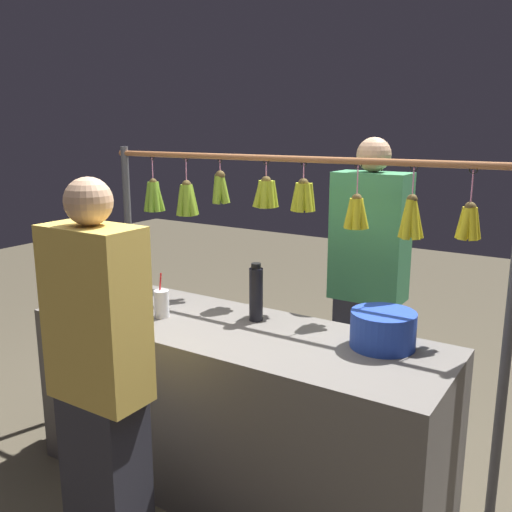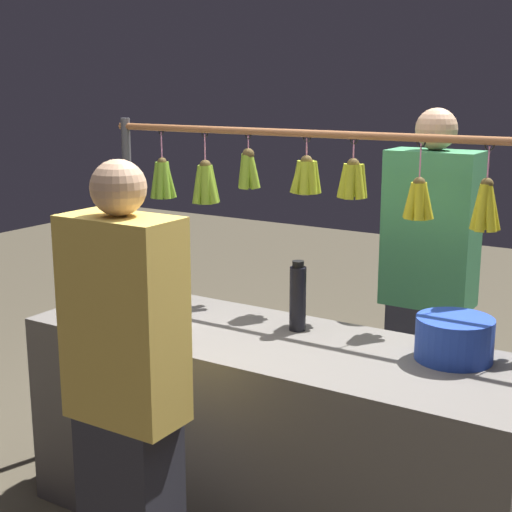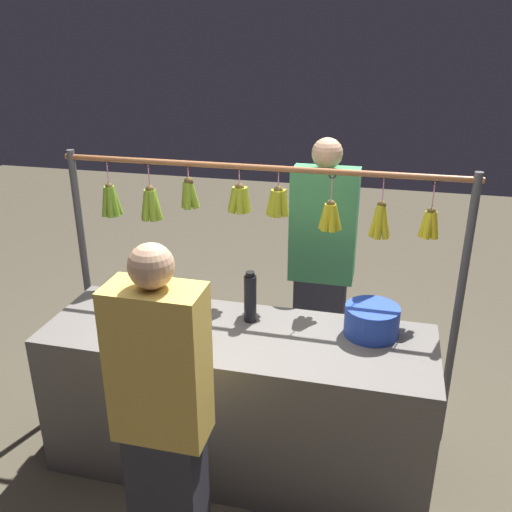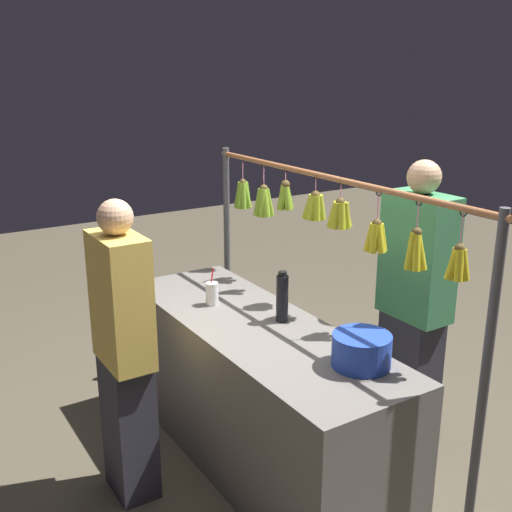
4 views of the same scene
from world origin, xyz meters
The scene contains 7 objects.
market_counter centered at (0.00, 0.00, 0.41)m, with size 2.00×0.66×0.82m, color #66605B.
display_rack centered at (0.03, -0.45, 1.21)m, with size 2.27×0.14×1.61m.
water_bottle centered at (-0.04, -0.14, 0.96)m, with size 0.07×0.07×0.28m.
blue_bucket centered at (-0.66, -0.15, 0.90)m, with size 0.27×0.27×0.15m, color #2344B6.
drink_cup centered at (0.38, 0.06, 0.89)m, with size 0.07×0.07×0.22m.
vendor_person centered at (-0.32, -0.84, 0.83)m, with size 0.40×0.22×1.68m.
customer_person centered at (0.11, 0.70, 0.77)m, with size 0.37×0.20×1.56m.
Camera 2 is at (-1.42, 2.37, 1.78)m, focal length 53.18 mm.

